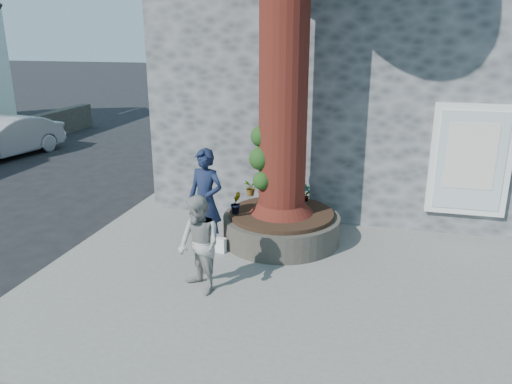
% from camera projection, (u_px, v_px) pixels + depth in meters
% --- Properties ---
extents(ground, '(120.00, 120.00, 0.00)m').
position_uv_depth(ground, '(210.00, 288.00, 8.35)').
color(ground, black).
rests_on(ground, ground).
extents(pavement, '(9.00, 8.00, 0.12)m').
position_uv_depth(pavement, '(308.00, 268.00, 8.90)').
color(pavement, slate).
rests_on(pavement, ground).
extents(yellow_line, '(0.10, 30.00, 0.01)m').
position_uv_depth(yellow_line, '(83.00, 245.00, 10.00)').
color(yellow_line, yellow).
rests_on(yellow_line, ground).
extents(stone_shop, '(10.30, 8.30, 6.30)m').
position_uv_depth(stone_shop, '(384.00, 68.00, 13.43)').
color(stone_shop, '#444749').
rests_on(stone_shop, ground).
extents(planter, '(2.30, 2.30, 0.60)m').
position_uv_depth(planter, '(281.00, 226.00, 9.88)').
color(planter, black).
rests_on(planter, pavement).
extents(man, '(0.80, 0.61, 1.95)m').
position_uv_depth(man, '(206.00, 200.00, 9.27)').
color(man, '#131C36').
rests_on(man, pavement).
extents(woman, '(0.98, 0.95, 1.59)m').
position_uv_depth(woman, '(199.00, 245.00, 7.78)').
color(woman, '#989691').
rests_on(woman, pavement).
extents(shopping_bag, '(0.22, 0.15, 0.28)m').
position_uv_depth(shopping_bag, '(220.00, 245.00, 9.39)').
color(shopping_bag, white).
rests_on(shopping_bag, pavement).
extents(car_silver, '(2.13, 4.27, 1.34)m').
position_uv_depth(car_silver, '(5.00, 138.00, 16.89)').
color(car_silver, '#999AA0').
rests_on(car_silver, ground).
extents(plant_a, '(0.23, 0.21, 0.35)m').
position_uv_depth(plant_a, '(306.00, 193.00, 10.36)').
color(plant_a, gray).
rests_on(plant_a, planter).
extents(plant_b, '(0.25, 0.26, 0.42)m').
position_uv_depth(plant_b, '(236.00, 203.00, 9.65)').
color(plant_b, gray).
rests_on(plant_b, planter).
extents(plant_c, '(0.21, 0.21, 0.35)m').
position_uv_depth(plant_c, '(284.00, 190.00, 10.55)').
color(plant_c, gray).
rests_on(plant_c, planter).
extents(plant_d, '(0.40, 0.41, 0.34)m').
position_uv_depth(plant_d, '(251.00, 188.00, 10.72)').
color(plant_d, gray).
rests_on(plant_d, planter).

